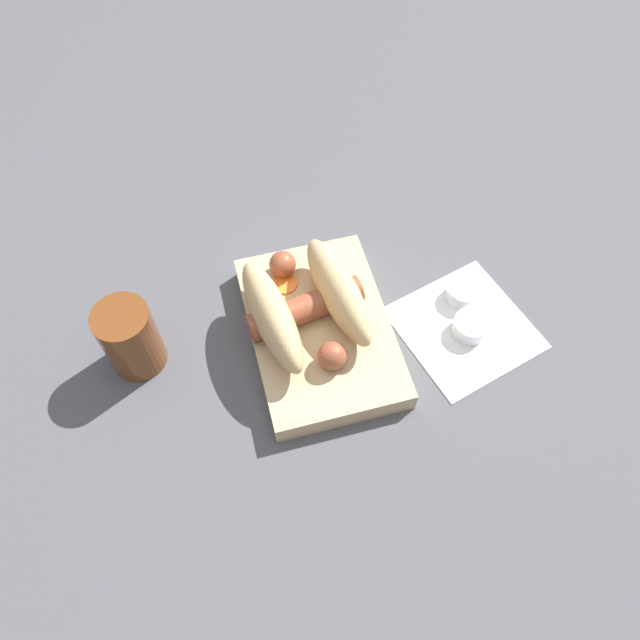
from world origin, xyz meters
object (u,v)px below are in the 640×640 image
Objects in this scene: food_tray at (320,331)px; drink_glass at (130,338)px; bread_roll at (306,303)px; condiment_cup_near at (470,327)px; condiment_cup_far at (463,293)px; sausage at (305,308)px.

drink_glass reaches higher than food_tray.
food_tray is at bearing -97.09° from drink_glass.
drink_glass is at bearing 86.16° from bread_roll.
bread_roll is at bearing 45.76° from food_tray.
bread_roll is at bearing 74.86° from condiment_cup_near.
drink_glass is at bearing 82.91° from food_tray.
condiment_cup_far is at bearing -90.99° from bread_roll.
bread_roll is 4.05× the size of condiment_cup_near.
food_tray is 0.18m from condiment_cup_near.
condiment_cup_near is (-0.04, -0.18, -0.01)m from food_tray.
food_tray is 0.19m from condiment_cup_far.
bread_roll is at bearing -178.94° from sausage.
condiment_cup_near is (-0.05, -0.19, -0.05)m from bread_roll.
condiment_cup_near is 0.45× the size of drink_glass.
sausage is at bearing 74.06° from condiment_cup_near.
condiment_cup_near is (-0.06, -0.19, -0.04)m from sausage.
condiment_cup_far is at bearing -92.41° from drink_glass.
condiment_cup_near is at bearing -99.45° from drink_glass.
food_tray is at bearing -139.79° from sausage.
bread_roll is 0.02m from sausage.
food_tray is at bearing 92.95° from condiment_cup_far.
drink_glass is (0.01, 0.20, 0.00)m from sausage.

